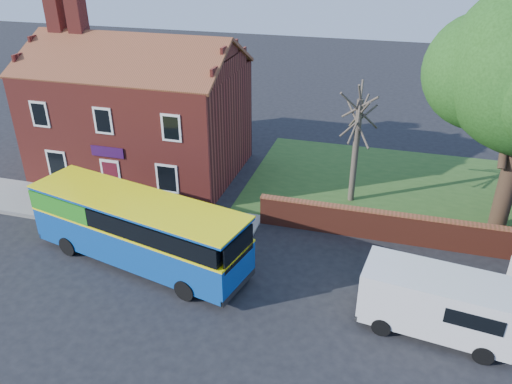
% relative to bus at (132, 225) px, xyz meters
% --- Properties ---
extents(ground, '(120.00, 120.00, 0.00)m').
position_rel_bus_xyz_m(ground, '(2.73, -2.15, -1.83)').
color(ground, black).
rests_on(ground, ground).
extents(pavement, '(18.00, 3.50, 0.12)m').
position_rel_bus_xyz_m(pavement, '(-4.27, 3.60, -1.77)').
color(pavement, gray).
rests_on(pavement, ground).
extents(kerb, '(18.00, 0.15, 0.14)m').
position_rel_bus_xyz_m(kerb, '(-4.27, 1.85, -1.76)').
color(kerb, slate).
rests_on(kerb, ground).
extents(grass_strip, '(26.00, 12.00, 0.04)m').
position_rel_bus_xyz_m(grass_strip, '(15.73, 10.85, -1.81)').
color(grass_strip, '#426B28').
rests_on(grass_strip, ground).
extents(shop_building, '(12.30, 8.13, 10.50)m').
position_rel_bus_xyz_m(shop_building, '(-4.30, 9.35, 1.58)').
color(shop_building, maroon).
rests_on(shop_building, ground).
extents(boundary_wall, '(22.00, 0.38, 1.60)m').
position_rel_bus_xyz_m(boundary_wall, '(15.73, 4.85, -1.02)').
color(boundary_wall, maroon).
rests_on(boundary_wall, ground).
extents(bus, '(10.95, 4.98, 3.23)m').
position_rel_bus_xyz_m(bus, '(0.00, 0.00, 0.00)').
color(bus, '#0E449A').
rests_on(bus, ground).
extents(van_near, '(5.85, 2.95, 2.46)m').
position_rel_bus_xyz_m(van_near, '(13.26, -1.11, -0.45)').
color(van_near, silver).
rests_on(van_near, ground).
extents(bare_tree, '(2.44, 2.90, 6.50)m').
position_rel_bus_xyz_m(bare_tree, '(9.03, 8.61, 1.50)').
color(bare_tree, '#4C4238').
rests_on(bare_tree, ground).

